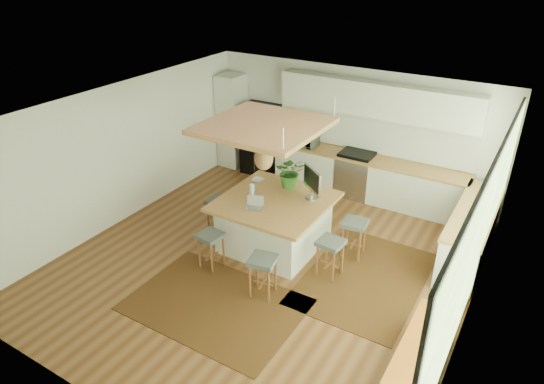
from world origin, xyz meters
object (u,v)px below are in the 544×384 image
Objects in this scene: stool_near_left at (211,249)px; laptop at (254,202)px; stool_left_side at (220,215)px; fridge at (261,135)px; island_plant at (291,175)px; stool_near_right at (263,276)px; monitor at (312,185)px; microwave at (306,138)px; island at (275,223)px; stool_right_front at (330,257)px; stool_right_back at (353,238)px.

stool_near_left is 2.12× the size of laptop.
stool_near_left is at bearing -60.73° from stool_left_side.
island_plant is at bearing -51.29° from fridge.
island_plant is (1.93, -2.03, 0.24)m from fridge.
fridge is 2.42× the size of stool_near_right.
monitor is 1.04× the size of island_plant.
microwave is 2.11m from island_plant.
stool_near_left is 1.07× the size of island_plant.
island is 2.85× the size of stool_near_left.
laptop is at bearing -90.44° from monitor.
laptop is (1.81, -3.08, 0.12)m from fridge.
laptop is at bearing 57.04° from stool_near_left.
island reaches higher than stool_right_front.
monitor is at bearing 37.37° from island.
stool_left_side is (-2.38, 0.18, 0.00)m from stool_right_front.
monitor is (1.10, 1.52, 0.83)m from stool_near_left.
fridge is at bearing 133.54° from island_plant.
laptop is 1.08m from monitor.
stool_near_right is at bearing -124.03° from stool_right_front.
stool_right_back is at bearing 10.74° from laptop.
island_plant reaches higher than stool_right_front.
laptop is 0.51× the size of island_plant.
island_plant is (-1.37, 0.16, 0.81)m from stool_right_back.
fridge is 0.89× the size of island.
island reaches higher than stool_right_back.
island_plant reaches higher than stool_left_side.
stool_near_right is at bearing -34.74° from stool_left_side.
monitor is (1.66, 0.53, 0.83)m from stool_left_side.
stool_near_right is (2.52, -3.94, -0.57)m from fridge.
stool_left_side is 1.26m from laptop.
laptop is 3.09m from microwave.
microwave is (-0.59, 3.03, 0.05)m from laptop.
stool_left_side is at bearing -173.48° from island.
stool_near_left is 3.79m from microwave.
stool_right_front is 1.12× the size of island_plant.
microwave is at bearing 157.47° from monitor.
stool_right_back is 2.55m from stool_left_side.
fridge reaches higher than stool_left_side.
stool_left_side is (0.81, -2.76, -0.57)m from fridge.
stool_near_right is 1.09× the size of monitor.
stool_near_right is 2.07m from stool_left_side.
fridge reaches higher than stool_near_right.
stool_right_front is 3.58m from microwave.
island is 3.55× the size of microwave.
stool_near_left is at bearing -74.77° from fridge.
island_plant is (-0.02, 0.60, 0.70)m from island.
stool_right_back is 1.32× the size of microwave.
laptop reaches higher than island.
laptop reaches higher than stool_near_left.
fridge is 2.81m from island_plant.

